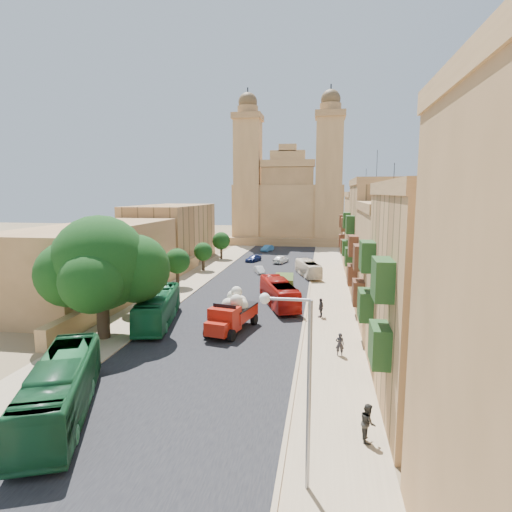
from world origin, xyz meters
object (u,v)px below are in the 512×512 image
(bus_cream_east, at_px, (308,269))
(car_blue_b, at_px, (267,248))
(bus_green_south, at_px, (61,389))
(olive_pickup, at_px, (284,285))
(church, at_px, (289,204))
(red_truck, at_px, (232,313))
(streetlamp, at_px, (297,368))
(pedestrian_a, at_px, (340,344))
(car_cream, at_px, (277,285))
(car_white_b, at_px, (281,259))
(pedestrian_c, at_px, (321,308))
(bus_green_north, at_px, (158,307))
(car_dkblue, at_px, (253,258))
(street_tree_a, at_px, (137,277))
(car_white_a, at_px, (259,270))
(bus_red_east, at_px, (279,293))
(street_tree_b, at_px, (177,261))
(pedestrian_b, at_px, (368,422))
(street_tree_c, at_px, (203,252))
(street_tree_d, at_px, (221,241))
(car_blue_a, at_px, (222,312))

(bus_cream_east, xyz_separation_m, car_blue_b, (-9.47, 26.06, -0.52))
(bus_green_south, xyz_separation_m, car_blue_b, (2.31, 68.08, -0.94))
(olive_pickup, bearing_deg, car_blue_b, 100.60)
(church, height_order, red_truck, church)
(streetlamp, distance_m, pedestrian_a, 15.85)
(red_truck, height_order, car_cream, red_truck)
(bus_green_south, xyz_separation_m, car_white_b, (6.63, 53.31, -0.88))
(car_cream, bearing_deg, streetlamp, 76.44)
(pedestrian_c, bearing_deg, church, -153.71)
(bus_green_north, distance_m, car_dkblue, 37.51)
(street_tree_a, relative_size, car_blue_b, 1.38)
(bus_cream_east, height_order, car_white_a, bus_cream_east)
(red_truck, relative_size, bus_red_east, 0.69)
(street_tree_b, relative_size, bus_red_east, 0.50)
(bus_green_south, distance_m, car_cream, 33.43)
(pedestrian_b, bearing_deg, street_tree_c, 22.60)
(street_tree_a, bearing_deg, bus_cream_east, 52.79)
(street_tree_b, xyz_separation_m, pedestrian_b, (21.00, -32.08, -2.42))
(street_tree_d, distance_m, car_white_a, 16.12)
(street_tree_d, distance_m, pedestrian_a, 49.25)
(bus_green_south, distance_m, car_blue_a, 19.80)
(street_tree_d, bearing_deg, olive_pickup, -61.19)
(pedestrian_b, bearing_deg, pedestrian_a, 2.14)
(street_tree_c, distance_m, street_tree_d, 12.01)
(car_blue_b, bearing_deg, street_tree_d, -103.54)
(red_truck, xyz_separation_m, pedestrian_c, (7.72, 5.52, -0.73))
(street_tree_c, bearing_deg, pedestrian_a, -58.69)
(car_cream, xyz_separation_m, pedestrian_a, (7.08, -21.02, 0.18))
(church, bearing_deg, car_white_b, -87.71)
(pedestrian_a, bearing_deg, car_white_b, -75.67)
(bus_red_east, height_order, car_white_a, bus_red_east)
(car_cream, xyz_separation_m, car_white_b, (-1.60, 20.92, 0.01))
(street_tree_d, distance_m, bus_green_north, 39.61)
(red_truck, xyz_separation_m, bus_green_north, (-7.31, 1.17, -0.16))
(bus_red_east, distance_m, car_cream, 7.58)
(car_cream, bearing_deg, car_white_b, -106.74)
(bus_green_south, xyz_separation_m, car_white_a, (4.37, 43.28, -1.05))
(street_tree_b, xyz_separation_m, bus_green_south, (4.71, -32.29, -1.80))
(pedestrian_a, bearing_deg, car_blue_a, -33.14)
(church, relative_size, car_blue_b, 9.31)
(street_tree_b, bearing_deg, car_dkblue, 73.87)
(bus_green_south, height_order, car_blue_a, bus_green_south)
(streetlamp, relative_size, car_white_a, 2.52)
(car_blue_b, distance_m, pedestrian_a, 58.18)
(street_tree_d, relative_size, car_white_a, 1.54)
(car_cream, xyz_separation_m, car_dkblue, (-6.58, 21.88, -0.13))
(street_tree_b, relative_size, street_tree_d, 1.01)
(street_tree_a, relative_size, bus_green_north, 0.49)
(pedestrian_c, bearing_deg, red_truck, -35.54)
(car_white_a, bearing_deg, car_dkblue, 82.12)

